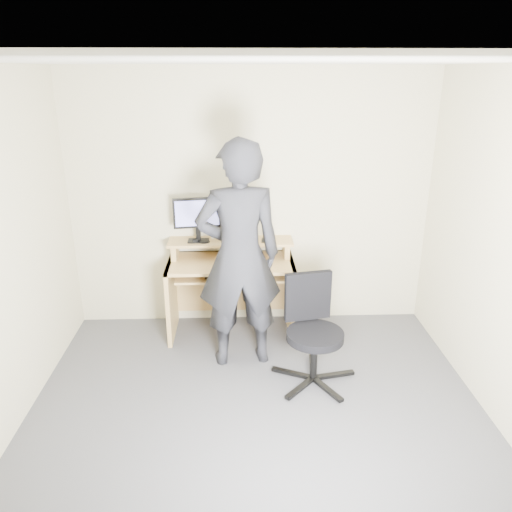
{
  "coord_description": "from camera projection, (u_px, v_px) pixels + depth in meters",
  "views": [
    {
      "loc": [
        -0.13,
        -2.97,
        2.45
      ],
      "look_at": [
        0.03,
        1.05,
        0.95
      ],
      "focal_mm": 35.0,
      "sensor_mm": 36.0,
      "label": 1
    }
  ],
  "objects": [
    {
      "name": "office_chair",
      "position": [
        312.0,
        327.0,
        4.08
      ],
      "size": [
        0.7,
        0.69,
        0.89
      ],
      "rotation": [
        0.0,
        0.0,
        0.2
      ],
      "color": "black",
      "rests_on": "ground"
    },
    {
      "name": "person",
      "position": [
        239.0,
        256.0,
        4.17
      ],
      "size": [
        0.78,
        0.58,
        1.98
      ],
      "primitive_type": "imported",
      "rotation": [
        0.0,
        0.0,
        3.29
      ],
      "color": "black",
      "rests_on": "ground"
    },
    {
      "name": "external_drive",
      "position": [
        230.0,
        229.0,
        4.82
      ],
      "size": [
        0.1,
        0.14,
        0.2
      ],
      "primitive_type": "cube",
      "rotation": [
        0.0,
        0.0,
        0.21
      ],
      "color": "black",
      "rests_on": "desk"
    },
    {
      "name": "smartphone",
      "position": [
        265.0,
        240.0,
        4.8
      ],
      "size": [
        0.08,
        0.14,
        0.01
      ],
      "primitive_type": "cube",
      "rotation": [
        0.0,
        0.0,
        -0.08
      ],
      "color": "black",
      "rests_on": "desk"
    },
    {
      "name": "headphones",
      "position": [
        219.0,
        237.0,
        4.89
      ],
      "size": [
        0.19,
        0.19,
        0.06
      ],
      "primitive_type": "torus",
      "rotation": [
        0.26,
        0.0,
        -0.28
      ],
      "color": "silver",
      "rests_on": "desk"
    },
    {
      "name": "charger",
      "position": [
        195.0,
        241.0,
        4.74
      ],
      "size": [
        0.05,
        0.05,
        0.03
      ],
      "primitive_type": "cube",
      "rotation": [
        0.0,
        0.0,
        0.21
      ],
      "color": "black",
      "rests_on": "desk"
    },
    {
      "name": "monitor",
      "position": [
        197.0,
        216.0,
        4.69
      ],
      "size": [
        0.45,
        0.13,
        0.43
      ],
      "rotation": [
        0.0,
        0.0,
        0.14
      ],
      "color": "black",
      "rests_on": "desk"
    },
    {
      "name": "mouse",
      "position": [
        257.0,
        263.0,
        4.64
      ],
      "size": [
        0.1,
        0.07,
        0.04
      ],
      "primitive_type": "ellipsoid",
      "rotation": [
        0.0,
        0.0,
        -0.12
      ],
      "color": "black",
      "rests_on": "desk"
    },
    {
      "name": "travel_mug",
      "position": [
        237.0,
        232.0,
        4.76
      ],
      "size": [
        0.09,
        0.09,
        0.18
      ],
      "primitive_type": "cylinder",
      "rotation": [
        0.0,
        0.0,
        0.08
      ],
      "color": "silver",
      "rests_on": "desk"
    },
    {
      "name": "ground",
      "position": [
        258.0,
        428.0,
        3.64
      ],
      "size": [
        3.5,
        3.5,
        0.0
      ],
      "primitive_type": "plane",
      "color": "#4F4F54",
      "rests_on": "ground"
    },
    {
      "name": "keyboard",
      "position": [
        230.0,
        273.0,
        4.68
      ],
      "size": [
        0.46,
        0.19,
        0.03
      ],
      "primitive_type": "cube",
      "rotation": [
        0.0,
        0.0,
        0.02
      ],
      "color": "black",
      "rests_on": "desk"
    },
    {
      "name": "ceiling",
      "position": [
        259.0,
        61.0,
        2.77
      ],
      "size": [
        3.5,
        3.5,
        0.02
      ],
      "primitive_type": "cube",
      "color": "white",
      "rests_on": "back_wall"
    },
    {
      "name": "desk",
      "position": [
        231.0,
        278.0,
        4.88
      ],
      "size": [
        1.2,
        0.6,
        0.91
      ],
      "color": "#DBB76A",
      "rests_on": "ground"
    },
    {
      "name": "back_wall",
      "position": [
        251.0,
        202.0,
        4.84
      ],
      "size": [
        3.5,
        0.02,
        2.5
      ],
      "primitive_type": "cube",
      "color": "beige",
      "rests_on": "ground"
    }
  ]
}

